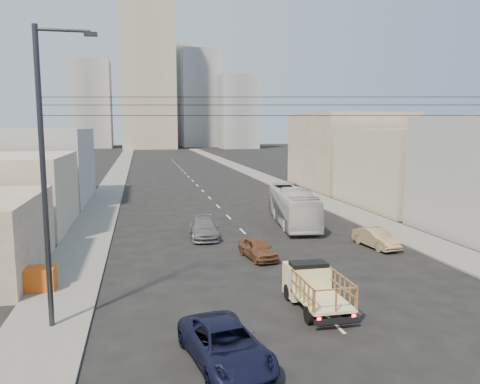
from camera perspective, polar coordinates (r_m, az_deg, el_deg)
name	(u,v)px	position (r m, az deg, el deg)	size (l,w,h in m)	color
ground	(356,345)	(19.07, 13.96, -17.66)	(420.00, 420.00, 0.00)	black
sidewalk_left	(118,173)	(85.87, -14.67, 2.23)	(3.50, 180.00, 0.12)	slate
sidewalk_right	(247,171)	(87.97, 0.82, 2.62)	(3.50, 180.00, 0.12)	slate
lane_dashes	(195,183)	(69.31, -5.53, 1.11)	(0.15, 104.00, 0.01)	silver
flatbed_pickup	(315,285)	(21.82, 9.11, -11.09)	(1.95, 4.41, 1.90)	beige
navy_pickup	(225,345)	(17.01, -1.78, -18.13)	(2.30, 4.99, 1.39)	black
city_bus	(293,206)	(39.72, 6.48, -1.75)	(2.58, 11.03, 3.07)	silver
sedan_brown	(258,248)	(29.47, 2.19, -6.89)	(1.50, 3.74, 1.27)	brown
sedan_tan	(376,238)	(33.38, 16.28, -5.42)	(1.37, 3.93, 1.29)	#8E7353
sedan_grey	(204,228)	(34.98, -4.45, -4.42)	(1.97, 4.85, 1.41)	slate
streetlamp_left	(46,172)	(19.80, -22.57, 2.31)	(2.36, 0.25, 12.00)	#2D2D33
overhead_wires	(346,106)	(18.61, 12.84, 10.20)	(23.01, 5.02, 0.72)	black
crate_stack	(36,279)	(25.70, -23.58, -9.67)	(1.80, 1.20, 1.14)	#C35012
bldg_right_mid	(410,168)	(51.42, 20.05, 2.78)	(11.00, 14.00, 8.00)	#ACA68B
bldg_right_far	(348,151)	(65.64, 13.04, 4.94)	(12.00, 16.00, 10.00)	gray
bldg_left_far	(30,166)	(55.80, -24.19, 2.94)	(12.00, 16.00, 8.00)	#999A9C
high_rise_tower	(148,69)	(186.71, -11.17, 14.47)	(20.00, 20.00, 60.00)	tan
midrise_ne	(201,99)	(202.39, -4.81, 11.23)	(16.00, 16.00, 40.00)	gray
midrise_nw	(92,105)	(196.44, -17.65, 10.11)	(15.00, 15.00, 34.00)	gray
midrise_back	(170,96)	(216.27, -8.55, 11.48)	(18.00, 18.00, 44.00)	#999A9C
midrise_east	(238,112)	(184.40, -0.23, 9.72)	(14.00, 14.00, 28.00)	gray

